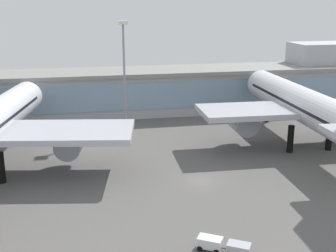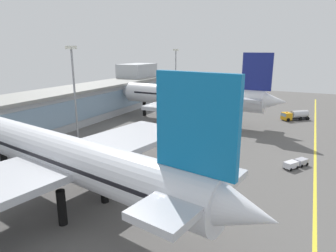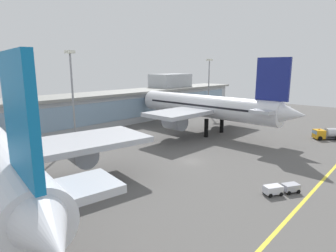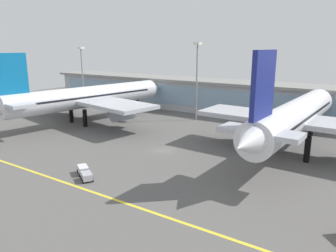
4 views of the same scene
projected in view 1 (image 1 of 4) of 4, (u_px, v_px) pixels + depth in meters
ground_plane at (202, 181)px, 63.90m from camera, size 209.21×209.21×0.00m
terminal_building at (162, 89)px, 103.07m from camera, size 152.44×14.00×15.55m
airliner_near_right at (304, 106)px, 77.74m from camera, size 38.39×53.56×20.49m
baggage_tug_near at (223, 245)px, 45.54m from camera, size 5.55×4.30×1.40m
apron_light_mast_west at (124, 59)px, 85.62m from camera, size 1.80×1.80×22.08m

